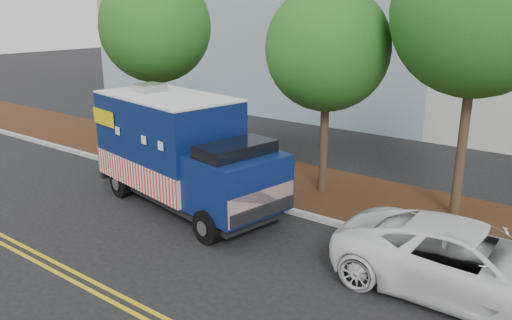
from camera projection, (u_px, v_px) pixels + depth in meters
The scene contains 11 objects.
ground at pixel (214, 214), 14.58m from camera, with size 120.00×120.00×0.00m, color black.
curb at pixel (243, 198), 15.64m from camera, with size 120.00×0.18×0.15m, color #9E9E99.
mulch_strip at pixel (281, 180), 17.25m from camera, with size 120.00×4.00×0.15m, color #331A0E.
centerline_near at pixel (82, 276), 11.17m from camera, with size 120.00×0.10×0.01m, color gold.
centerline_far at pixel (72, 281), 10.98m from camera, with size 120.00×0.10×0.01m, color gold.
tree_a at pixel (155, 27), 19.51m from camera, with size 4.36×4.36×7.28m.
tree_b at pixel (328, 49), 14.74m from camera, with size 3.73×3.73×6.50m.
tree_c at pixel (479, 11), 12.57m from camera, with size 4.43×4.43×7.92m.
sign_post at pixel (184, 146), 17.34m from camera, with size 0.06×0.06×2.40m, color #473828.
food_truck at pixel (180, 153), 14.97m from camera, with size 6.99×3.62×3.52m.
white_car at pixel (469, 263), 10.19m from camera, with size 2.53×5.49×1.53m, color white.
Camera 1 is at (9.08, -10.08, 5.72)m, focal length 35.00 mm.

